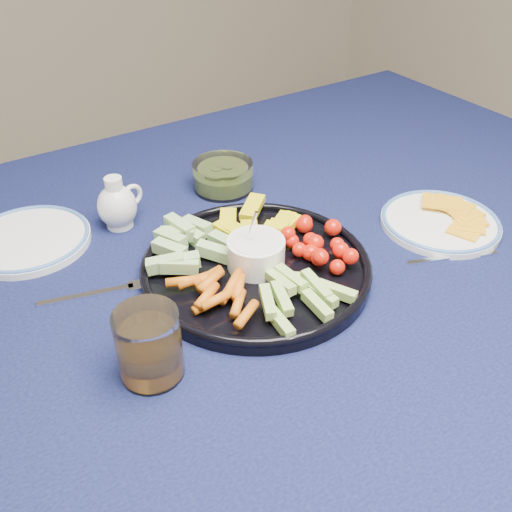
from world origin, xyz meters
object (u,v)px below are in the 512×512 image
crudite_platter (254,263)px  side_plate_extra (28,239)px  dining_table (238,298)px  juice_tumbler (150,349)px  creamer_pitcher (118,205)px  cheese_plate (441,220)px  pickle_bowl (223,177)px

crudite_platter → side_plate_extra: 0.38m
dining_table → juice_tumbler: (-0.22, -0.15, 0.13)m
crudite_platter → creamer_pitcher: size_ratio=3.78×
dining_table → cheese_plate: bearing=-19.0°
dining_table → cheese_plate: 0.37m
crudite_platter → cheese_plate: crudite_platter is taller
side_plate_extra → cheese_plate: bearing=-28.6°
cheese_plate → pickle_bowl: bearing=127.8°
dining_table → creamer_pitcher: creamer_pitcher is taller
creamer_pitcher → pickle_bowl: (0.21, 0.02, -0.02)m
cheese_plate → dining_table: bearing=161.0°
pickle_bowl → juice_tumbler: bearing=-131.2°
dining_table → pickle_bowl: bearing=65.3°
crudite_platter → side_plate_extra: crudite_platter is taller
dining_table → juice_tumbler: bearing=-144.8°
side_plate_extra → crudite_platter: bearing=-45.4°
creamer_pitcher → pickle_bowl: bearing=4.1°
dining_table → side_plate_extra: side_plate_extra is taller
dining_table → creamer_pitcher: (-0.12, 0.18, 0.13)m
cheese_plate → creamer_pitcher: bearing=146.8°
juice_tumbler → cheese_plate: bearing=3.9°
crudite_platter → dining_table: bearing=86.4°
crudite_platter → juice_tumbler: 0.23m
cheese_plate → crudite_platter: bearing=170.0°
juice_tumbler → side_plate_extra: bearing=98.0°
dining_table → crudite_platter: size_ratio=4.83×
creamer_pitcher → pickle_bowl: creamer_pitcher is taller
crudite_platter → pickle_bowl: size_ratio=3.08×
dining_table → pickle_bowl: 0.24m
dining_table → juice_tumbler: 0.29m
cheese_plate → side_plate_extra: bearing=151.4°
cheese_plate → side_plate_extra: (-0.60, 0.33, -0.00)m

